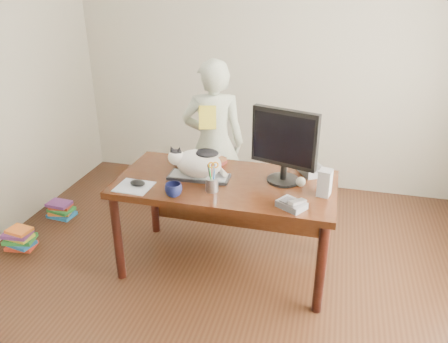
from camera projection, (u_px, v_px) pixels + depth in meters
room at (199, 130)px, 2.42m from camera, size 4.50×4.50×4.50m
desk at (228, 194)px, 3.33m from camera, size 1.60×0.80×0.75m
keyboard at (199, 177)px, 3.24m from camera, size 0.46×0.19×0.03m
cat at (197, 162)px, 3.19m from camera, size 0.44×0.24×0.25m
monitor at (284, 142)px, 3.05m from camera, size 0.48×0.30×0.55m
pen_cup at (212, 183)px, 3.03m from camera, size 0.11×0.11×0.22m
mousepad at (134, 187)px, 3.11m from camera, size 0.25×0.23×0.01m
mouse at (138, 183)px, 3.11m from camera, size 0.11×0.07×0.04m
coffee_mug at (174, 190)px, 2.97m from camera, size 0.16×0.16×0.09m
phone at (292, 204)px, 2.83m from camera, size 0.21×0.20×0.08m
speaker at (325, 183)px, 2.96m from camera, size 0.10×0.11×0.19m
baseball at (301, 182)px, 3.11m from camera, size 0.07×0.07×0.07m
book_stack at (212, 160)px, 3.48m from camera, size 0.24×0.21×0.08m
calculator at (311, 169)px, 3.31m from camera, size 0.25×0.27×0.06m
person at (214, 144)px, 3.88m from camera, size 0.63×0.49×1.51m
held_book at (208, 117)px, 3.61m from camera, size 0.16×0.12×0.20m
book_pile_a at (20, 239)px, 3.70m from camera, size 0.27×0.22×0.18m
book_pile_b at (61, 209)px, 4.18m from camera, size 0.26×0.20×0.15m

